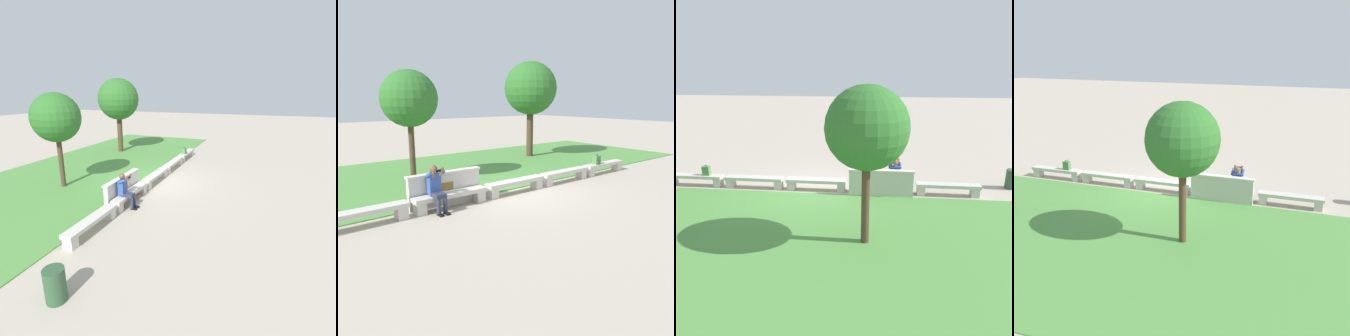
{
  "view_description": "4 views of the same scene",
  "coord_description": "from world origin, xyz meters",
  "views": [
    {
      "loc": [
        -10.79,
        -4.81,
        4.19
      ],
      "look_at": [
        -0.15,
        -0.69,
        0.83
      ],
      "focal_mm": 28.0,
      "sensor_mm": 36.0,
      "label": 1
    },
    {
      "loc": [
        -6.83,
        -8.13,
        3.08
      ],
      "look_at": [
        -0.96,
        -0.7,
        1.1
      ],
      "focal_mm": 35.0,
      "sensor_mm": 36.0,
      "label": 2
    },
    {
      "loc": [
        -2.34,
        11.52,
        4.55
      ],
      "look_at": [
        -1.0,
        -0.57,
        0.75
      ],
      "focal_mm": 35.0,
      "sensor_mm": 36.0,
      "label": 3
    },
    {
      "loc": [
        -5.28,
        13.54,
        5.66
      ],
      "look_at": [
        -0.76,
        -0.12,
        1.0
      ],
      "focal_mm": 42.0,
      "sensor_mm": 36.0,
      "label": 4
    }
  ],
  "objects": [
    {
      "name": "grass_strip",
      "position": [
        0.0,
        4.38,
        0.01
      ],
      "size": [
        24.04,
        8.0,
        0.03
      ],
      "primitive_type": "cube",
      "color": "#518E42",
      "rests_on": "ground"
    },
    {
      "name": "trash_bin",
      "position": [
        -7.46,
        -1.04,
        0.38
      ],
      "size": [
        0.44,
        0.44,
        0.75
      ],
      "primitive_type": "cylinder",
      "color": "#2D5133",
      "rests_on": "ground"
    },
    {
      "name": "backrest_wall_with_plaque",
      "position": [
        -2.44,
        0.34,
        0.52
      ],
      "size": [
        2.36,
        0.24,
        1.01
      ],
      "color": "beige",
      "rests_on": "ground"
    },
    {
      "name": "ground_plane",
      "position": [
        0.0,
        0.0,
        0.0
      ],
      "size": [
        80.0,
        80.0,
        0.0
      ],
      "primitive_type": "plane",
      "color": "#B2A593"
    },
    {
      "name": "person_photographer",
      "position": [
        -2.93,
        -0.08,
        0.74
      ],
      "size": [
        0.48,
        0.73,
        1.32
      ],
      "color": "black",
      "rests_on": "ground"
    },
    {
      "name": "bench_end",
      "position": [
        4.88,
        0.0,
        0.31
      ],
      "size": [
        2.28,
        0.4,
        0.45
      ],
      "color": "beige",
      "rests_on": "ground"
    },
    {
      "name": "tree_left_background",
      "position": [
        -2.03,
        3.68,
        3.09
      ],
      "size": [
        2.09,
        2.09,
        4.16
      ],
      "color": "#4C3826",
      "rests_on": "ground"
    },
    {
      "name": "bench_near",
      "position": [
        -2.44,
        0.0,
        0.31
      ],
      "size": [
        2.28,
        0.4,
        0.45
      ],
      "color": "beige",
      "rests_on": "ground"
    },
    {
      "name": "bench_mid",
      "position": [
        0.0,
        0.0,
        0.31
      ],
      "size": [
        2.28,
        0.4,
        0.45
      ],
      "color": "beige",
      "rests_on": "ground"
    },
    {
      "name": "bench_far",
      "position": [
        2.44,
        0.0,
        0.31
      ],
      "size": [
        2.28,
        0.4,
        0.45
      ],
      "color": "beige",
      "rests_on": "ground"
    },
    {
      "name": "backpack",
      "position": [
        4.36,
        -0.02,
        0.63
      ],
      "size": [
        0.28,
        0.24,
        0.43
      ],
      "color": "#4C7F47",
      "rests_on": "bench_end"
    },
    {
      "name": "bench_main",
      "position": [
        -4.88,
        0.0,
        0.31
      ],
      "size": [
        2.28,
        0.4,
        0.45
      ],
      "color": "beige",
      "rests_on": "ground"
    }
  ]
}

